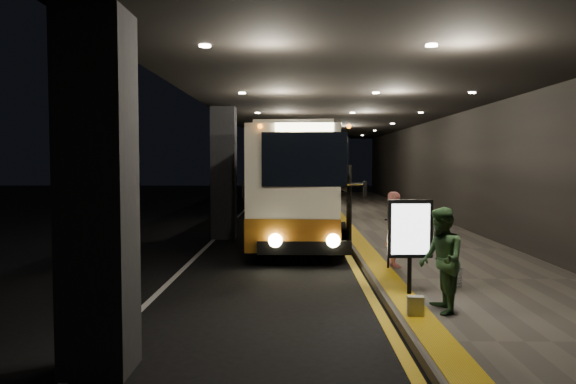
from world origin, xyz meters
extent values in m
plane|color=black|center=(0.00, 0.00, 0.00)|extent=(90.00, 90.00, 0.00)
cube|color=silver|center=(-1.80, 5.00, 0.01)|extent=(0.12, 50.00, 0.01)
cube|color=gold|center=(2.35, 5.00, 0.01)|extent=(0.18, 50.00, 0.01)
cube|color=#514C44|center=(4.75, 5.00, 0.07)|extent=(4.50, 50.00, 0.15)
cube|color=gold|center=(2.85, 5.00, 0.16)|extent=(0.50, 50.00, 0.01)
cube|color=black|center=(7.00, 5.00, 3.00)|extent=(0.10, 50.00, 6.00)
cube|color=black|center=(-1.50, -8.00, 2.20)|extent=(0.80, 0.80, 4.40)
cube|color=black|center=(-1.50, 4.00, 2.20)|extent=(0.80, 0.80, 4.40)
cube|color=black|center=(-1.50, 16.00, 2.20)|extent=(0.80, 0.80, 4.40)
cube|color=black|center=(2.50, 5.00, 4.60)|extent=(9.00, 50.00, 0.40)
cube|color=beige|center=(1.11, 4.19, 1.94)|extent=(2.88, 11.21, 3.15)
cube|color=#956715|center=(1.11, 4.19, 0.79)|extent=(2.90, 11.24, 0.83)
cube|color=black|center=(1.11, -1.40, 2.64)|extent=(2.04, 0.16, 1.30)
cube|color=black|center=(1.11, -1.32, 0.51)|extent=(2.28, 0.37, 0.32)
cylinder|color=black|center=(0.08, 0.67, 0.46)|extent=(0.26, 0.93, 0.93)
cylinder|color=black|center=(2.15, 0.67, 0.46)|extent=(0.26, 0.93, 0.93)
cylinder|color=black|center=(0.08, 7.89, 0.46)|extent=(0.26, 0.93, 0.93)
cylinder|color=black|center=(2.15, 7.89, 0.46)|extent=(0.26, 0.93, 0.93)
sphere|color=#FFEAA5|center=(0.42, -1.41, 0.69)|extent=(0.33, 0.33, 0.33)
sphere|color=#FFEAA5|center=(1.81, -1.41, 0.69)|extent=(0.33, 0.33, 0.33)
cube|color=#FFF2BF|center=(1.11, -1.41, 3.41)|extent=(1.39, 0.12, 0.20)
cube|color=beige|center=(0.83, 16.97, 2.20)|extent=(3.48, 12.72, 3.56)
cube|color=#956715|center=(0.83, 16.97, 0.89)|extent=(3.51, 12.75, 0.94)
cube|color=black|center=(0.83, 10.65, 2.99)|extent=(2.30, 0.22, 1.47)
cube|color=black|center=(0.83, 10.73, 0.58)|extent=(2.58, 0.43, 0.37)
cylinder|color=black|center=(-0.36, 12.99, 0.52)|extent=(0.29, 1.05, 1.05)
cylinder|color=black|center=(2.02, 12.99, 0.52)|extent=(0.29, 1.05, 1.05)
cylinder|color=black|center=(-0.36, 21.16, 0.52)|extent=(0.29, 1.05, 1.05)
cylinder|color=black|center=(2.02, 21.16, 0.52)|extent=(0.29, 1.05, 1.05)
cube|color=beige|center=(1.13, 29.70, 2.16)|extent=(3.18, 12.44, 3.49)
cube|color=#956715|center=(1.13, 29.70, 0.87)|extent=(3.20, 12.46, 0.92)
cube|color=black|center=(1.13, 23.51, 2.93)|extent=(2.26, 0.17, 1.44)
cube|color=black|center=(1.13, 23.59, 0.57)|extent=(2.53, 0.38, 0.36)
cylinder|color=black|center=(-0.03, 25.80, 0.51)|extent=(0.29, 1.03, 1.03)
cylinder|color=black|center=(2.30, 25.80, 0.51)|extent=(0.29, 1.03, 1.03)
cylinder|color=black|center=(-0.03, 33.81, 0.51)|extent=(0.29, 1.03, 1.03)
cylinder|color=black|center=(2.30, 33.81, 0.51)|extent=(0.29, 1.03, 1.03)
imported|color=#B35C53|center=(3.21, -1.80, 1.02)|extent=(0.49, 0.68, 1.74)
imported|color=#386236|center=(3.25, -5.79, 1.01)|extent=(0.53, 0.84, 1.71)
cube|color=black|center=(3.98, -3.92, 0.34)|extent=(0.34, 0.22, 0.38)
cube|color=#B8B5AC|center=(2.80, -6.02, 0.31)|extent=(0.26, 0.16, 0.32)
cylinder|color=black|center=(3.00, -4.55, 0.49)|extent=(0.08, 0.08, 0.68)
cube|color=black|center=(3.00, -4.55, 1.36)|extent=(0.83, 0.14, 1.07)
cube|color=white|center=(3.00, -4.61, 1.36)|extent=(0.70, 0.05, 0.92)
cylinder|color=black|center=(3.02, -2.04, 0.71)|extent=(0.05, 0.05, 1.12)
camera|label=1|loc=(0.91, -14.77, 2.59)|focal=35.00mm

